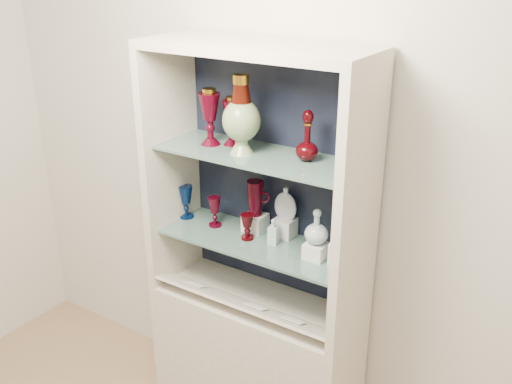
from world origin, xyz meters
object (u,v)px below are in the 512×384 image
Objects in this scene: enamel_urn at (241,115)px; clear_square_bottle at (273,231)px; clear_round_decanter at (317,227)px; cameo_medallion at (342,229)px; ruby_goblet_tall at (215,212)px; flat_flask at (286,203)px; pedestal_lamp_right at (232,121)px; lidded_bowl at (354,162)px; pedestal_lamp_left at (210,117)px; ruby_pitcher at (255,198)px; ruby_decanter_b at (356,144)px; cobalt_goblet at (186,202)px; ruby_decanter_a at (308,132)px; ruby_goblet_small at (247,227)px.

clear_square_bottle is at bearing 17.35° from enamel_urn.
clear_round_decanter is 0.11m from cameo_medallion.
flat_flask is at bearing 14.74° from ruby_goblet_tall.
lidded_bowl is at bearing -4.44° from pedestal_lamp_right.
pedestal_lamp_left reaches higher than lidded_bowl.
ruby_pitcher reaches higher than ruby_goblet_tall.
ruby_goblet_tall is (-0.09, -0.03, -0.45)m from pedestal_lamp_right.
pedestal_lamp_left reaches higher than clear_square_bottle.
enamel_urn is 1.80× the size of ruby_decanter_b.
enamel_urn is at bearing -7.97° from cobalt_goblet.
pedestal_lamp_right is 0.91× the size of ruby_decanter_a.
clear_round_decanter is (0.22, -0.01, 0.08)m from clear_square_bottle.
ruby_decanter_b is (0.20, 0.04, -0.03)m from ruby_decanter_a.
ruby_goblet_small is (0.20, -0.01, -0.49)m from pedestal_lamp_left.
ruby_goblet_tall is (-0.70, 0.02, -0.39)m from lidded_bowl.
cobalt_goblet is 0.99× the size of ruby_pitcher.
clear_square_bottle is at bearing -7.61° from pedestal_lamp_right.
cameo_medallion is at bearing -0.92° from cobalt_goblet.
pedestal_lamp_right is at bearing -170.88° from cameo_medallion.
ruby_pitcher is 1.07× the size of flat_flask.
ruby_pitcher is at bearing 23.09° from pedestal_lamp_right.
ruby_goblet_tall is at bearing -177.85° from ruby_pitcher.
pedestal_lamp_left reaches higher than cameo_medallion.
flat_flask is 0.24m from clear_round_decanter.
ruby_decanter_a is (0.28, 0.07, -0.05)m from enamel_urn.
clear_round_decanter is (0.47, -0.05, -0.38)m from pedestal_lamp_right.
clear_round_decanter reaches higher than ruby_goblet_small.
pedestal_lamp_right is 0.60m from clear_round_decanter.
cobalt_goblet is 1.06× the size of flat_flask.
cameo_medallion is (0.66, 0.01, -0.38)m from pedestal_lamp_left.
cobalt_goblet is (-0.18, 0.02, -0.46)m from pedestal_lamp_left.
ruby_pitcher is at bearing -171.74° from flat_flask.
pedestal_lamp_right is 0.65× the size of enamel_urn.
ruby_decanter_a is at bearing -167.10° from ruby_decanter_b.
pedestal_lamp_left is 1.35× the size of ruby_decanter_b.
flat_flask is at bearing 9.53° from cobalt_goblet.
pedestal_lamp_left is 0.53m from ruby_goblet_small.
ruby_decanter_a is 1.53× the size of flat_flask.
lidded_bowl is 0.58× the size of ruby_pitcher.
flat_flask is (0.34, 0.09, 0.09)m from ruby_goblet_tall.
ruby_decanter_a is 0.42m from cameo_medallion.
ruby_goblet_tall is at bearing 104.80° from pedestal_lamp_left.
enamel_urn is 2.15× the size of flat_flask.
ruby_decanter_a is 0.40m from flat_flask.
ruby_goblet_small is (0.01, 0.02, -0.53)m from enamel_urn.
clear_square_bottle is at bearing -44.96° from ruby_pitcher.
lidded_bowl reaches higher than clear_square_bottle.
ruby_decanter_b is 0.39m from clear_round_decanter.
pedestal_lamp_right is 1.46× the size of ruby_goblet_tall.
cameo_medallion is (0.67, -0.01, 0.09)m from ruby_goblet_tall.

